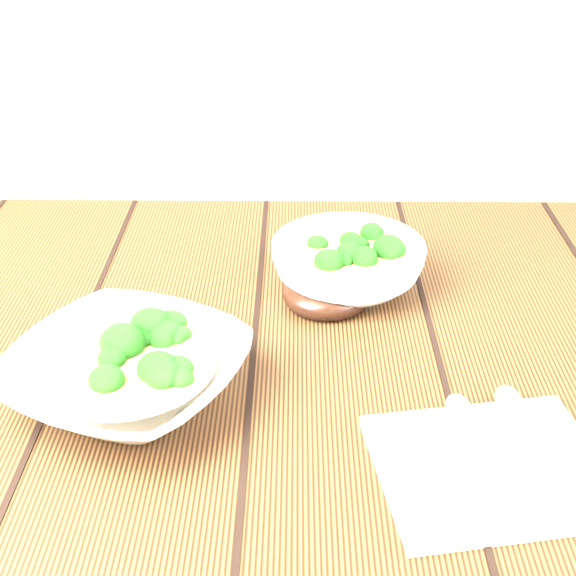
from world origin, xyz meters
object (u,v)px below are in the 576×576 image
(soup_bowl_front, at_px, (127,373))
(soup_bowl_back, at_px, (348,264))
(trivet, at_px, (326,293))
(napkin, at_px, (491,468))
(table, at_px, (273,436))

(soup_bowl_front, xyz_separation_m, soup_bowl_back, (0.23, 0.22, 0.00))
(soup_bowl_back, xyz_separation_m, trivet, (-0.03, -0.04, -0.02))
(soup_bowl_front, relative_size, soup_bowl_back, 1.43)
(soup_bowl_front, xyz_separation_m, napkin, (0.34, -0.10, -0.03))
(soup_bowl_front, bearing_deg, trivet, 42.52)
(soup_bowl_back, bearing_deg, soup_bowl_front, -135.67)
(trivet, bearing_deg, soup_bowl_front, -137.48)
(soup_bowl_front, bearing_deg, table, 30.20)
(table, bearing_deg, trivet, 59.29)
(table, xyz_separation_m, napkin, (0.20, -0.18, 0.13))
(napkin, bearing_deg, table, 127.39)
(table, height_order, soup_bowl_back, soup_bowl_back)
(napkin, bearing_deg, soup_bowl_front, 153.43)
(soup_bowl_back, height_order, trivet, soup_bowl_back)
(napkin, bearing_deg, soup_bowl_back, 98.92)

